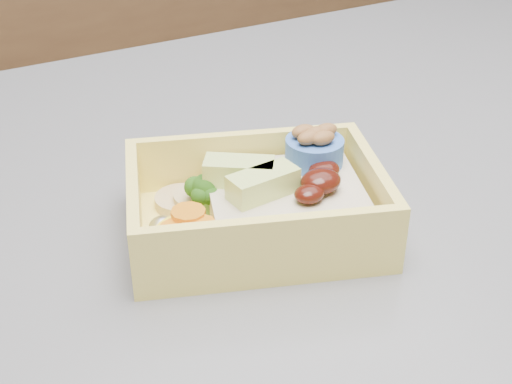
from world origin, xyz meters
TOP-DOWN VIEW (x-y plane):
  - bento_box at (0.04, -0.05)m, footprint 0.19×0.16m

SIDE VIEW (x-z plane):
  - bento_box at x=0.04m, z-range 0.91..0.97m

